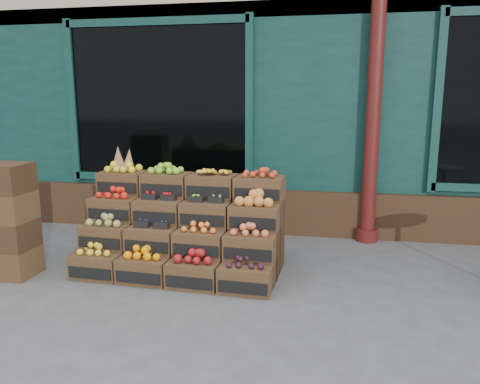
# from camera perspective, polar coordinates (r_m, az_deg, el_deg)

# --- Properties ---
(ground) EXTENTS (60.00, 60.00, 0.00)m
(ground) POSITION_cam_1_polar(r_m,az_deg,el_deg) (4.37, 0.89, -12.89)
(ground) COLOR #4E4E51
(ground) RESTS_ON ground
(shop_facade) EXTENTS (12.00, 6.24, 4.80)m
(shop_facade) POSITION_cam_1_polar(r_m,az_deg,el_deg) (9.09, 6.69, 15.04)
(shop_facade) COLOR #0E312D
(shop_facade) RESTS_ON ground
(crate_display) EXTENTS (2.09, 1.09, 1.28)m
(crate_display) POSITION_cam_1_polar(r_m,az_deg,el_deg) (5.00, -6.98, -4.98)
(crate_display) COLOR #462F1B
(crate_display) RESTS_ON ground
(spare_crates) EXTENTS (0.59, 0.41, 1.16)m
(spare_crates) POSITION_cam_1_polar(r_m,az_deg,el_deg) (5.32, -26.88, -3.09)
(spare_crates) COLOR #462F1B
(spare_crates) RESTS_ON ground
(shopkeeper) EXTENTS (0.66, 0.44, 1.79)m
(shopkeeper) POSITION_cam_1_polar(r_m,az_deg,el_deg) (7.09, -5.75, 3.96)
(shopkeeper) COLOR #1C6335
(shopkeeper) RESTS_ON ground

